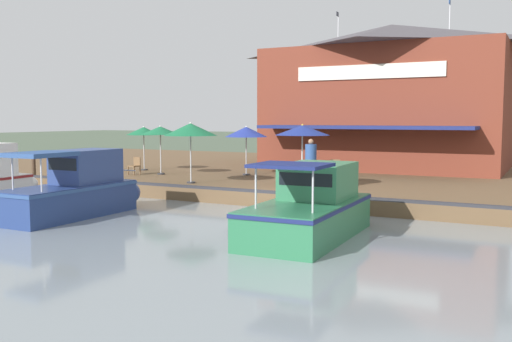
{
  "coord_description": "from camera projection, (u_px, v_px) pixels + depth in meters",
  "views": [
    {
      "loc": [
        18.32,
        8.69,
        3.3
      ],
      "look_at": [
        -1.0,
        -1.51,
        1.3
      ],
      "focal_mm": 40.0,
      "sensor_mm": 36.0,
      "label": 1
    }
  ],
  "objects": [
    {
      "name": "ground_plane",
      "position": [
        280.0,
        211.0,
        20.48
      ],
      "size": [
        220.0,
        220.0,
        0.0
      ],
      "primitive_type": "plane",
      "color": "#4C5B47"
    },
    {
      "name": "quay_deck",
      "position": [
        369.0,
        176.0,
        30.14
      ],
      "size": [
        22.0,
        56.0,
        0.6
      ],
      "primitive_type": "cube",
      "color": "brown",
      "rests_on": "ground"
    },
    {
      "name": "quay_edge_fender",
      "position": [
        281.0,
        193.0,
        20.5
      ],
      "size": [
        0.2,
        50.4,
        0.1
      ],
      "primitive_type": "cube",
      "color": "#2D2D33",
      "rests_on": "quay_deck"
    },
    {
      "name": "waterfront_restaurant",
      "position": [
        390.0,
        96.0,
        31.72
      ],
      "size": [
        10.4,
        12.95,
        8.95
      ],
      "color": "brown",
      "rests_on": "quay_deck"
    },
    {
      "name": "patio_umbrella_mid_patio_left",
      "position": [
        144.0,
        131.0,
        29.9
      ],
      "size": [
        1.82,
        1.82,
        2.32
      ],
      "color": "#B7B7B7",
      "rests_on": "quay_deck"
    },
    {
      "name": "patio_umbrella_near_quay_edge",
      "position": [
        160.0,
        131.0,
        27.61
      ],
      "size": [
        1.84,
        1.84,
        2.38
      ],
      "color": "#B7B7B7",
      "rests_on": "quay_deck"
    },
    {
      "name": "patio_umbrella_back_row",
      "position": [
        190.0,
        129.0,
        23.82
      ],
      "size": [
        2.22,
        2.22,
        2.56
      ],
      "color": "#B7B7B7",
      "rests_on": "quay_deck"
    },
    {
      "name": "patio_umbrella_by_entrance",
      "position": [
        302.0,
        130.0,
        22.31
      ],
      "size": [
        2.15,
        2.15,
        2.5
      ],
      "color": "#B7B7B7",
      "rests_on": "quay_deck"
    },
    {
      "name": "patio_umbrella_far_corner",
      "position": [
        246.0,
        132.0,
        27.32
      ],
      "size": [
        2.04,
        2.04,
        2.37
      ],
      "color": "#B7B7B7",
      "rests_on": "quay_deck"
    },
    {
      "name": "cafe_chair_mid_patio",
      "position": [
        342.0,
        175.0,
        22.65
      ],
      "size": [
        0.5,
        0.5,
        0.85
      ],
      "color": "brown",
      "rests_on": "quay_deck"
    },
    {
      "name": "cafe_chair_under_first_umbrella",
      "position": [
        335.0,
        168.0,
        26.09
      ],
      "size": [
        0.54,
        0.54,
        0.85
      ],
      "color": "brown",
      "rests_on": "quay_deck"
    },
    {
      "name": "cafe_chair_back_row_seat",
      "position": [
        135.0,
        165.0,
        27.65
      ],
      "size": [
        0.48,
        0.48,
        0.85
      ],
      "color": "brown",
      "rests_on": "quay_deck"
    },
    {
      "name": "person_mid_patio",
      "position": [
        311.0,
        154.0,
        25.53
      ],
      "size": [
        0.51,
        0.51,
        1.81
      ],
      "color": "#B23338",
      "rests_on": "quay_deck"
    },
    {
      "name": "motorboat_mid_row",
      "position": [
        81.0,
        190.0,
        19.17
      ],
      "size": [
        5.58,
        1.84,
        2.2
      ],
      "color": "navy",
      "rests_on": "river_water"
    },
    {
      "name": "motorboat_outer_channel",
      "position": [
        315.0,
        208.0,
        15.92
      ],
      "size": [
        5.97,
        2.36,
        2.11
      ],
      "color": "#287047",
      "rests_on": "river_water"
    },
    {
      "name": "mooring_post",
      "position": [
        34.0,
        166.0,
        26.71
      ],
      "size": [
        0.22,
        0.22,
        1.01
      ],
      "color": "#473323",
      "rests_on": "quay_deck"
    },
    {
      "name": "tree_behind_restaurant",
      "position": [
        375.0,
        80.0,
        35.97
      ],
      "size": [
        4.4,
        4.19,
        7.36
      ],
      "color": "brown",
      "rests_on": "quay_deck"
    }
  ]
}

